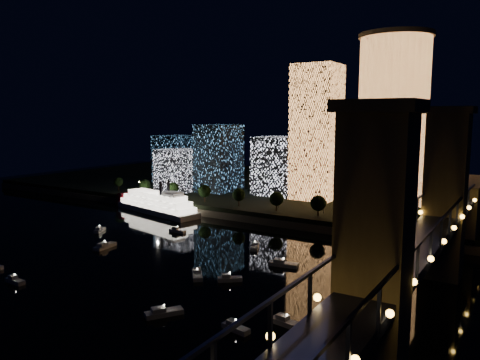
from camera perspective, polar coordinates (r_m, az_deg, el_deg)
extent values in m
plane|color=black|center=(136.32, -9.66, -12.62)|extent=(520.00, 520.00, 0.00)
cube|color=black|center=(272.27, 13.45, -1.81)|extent=(420.00, 160.00, 5.00)
cube|color=#6B5E4C|center=(201.58, 6.16, -5.33)|extent=(420.00, 6.00, 3.00)
cylinder|color=#FF9F51|center=(234.40, 18.08, 6.67)|extent=(32.00, 32.00, 77.99)
cylinder|color=#6B5E4C|center=(237.18, 18.51, 16.37)|extent=(34.00, 34.00, 2.00)
cube|color=#FF9F51|center=(240.64, 9.32, 5.73)|extent=(21.22, 21.22, 67.51)
cube|color=white|center=(251.86, 4.91, 1.74)|extent=(25.21, 21.33, 31.02)
cube|color=#58A7F0|center=(264.39, -2.58, 2.74)|extent=(18.66, 24.26, 37.32)
cube|color=white|center=(270.59, -7.29, 1.28)|extent=(23.02, 20.93, 23.02)
cube|color=#58A7F0|center=(294.19, -7.69, 2.49)|extent=(21.45, 23.60, 30.03)
cube|color=#171D4A|center=(101.09, 19.08, -9.54)|extent=(10.00, 260.00, 2.00)
cube|color=#6B5E4C|center=(147.75, 23.69, -1.93)|extent=(11.00, 9.00, 48.00)
cube|color=#6B5E4C|center=(80.79, 15.94, -9.36)|extent=(11.00, 9.00, 48.00)
cube|color=#6B5E4C|center=(145.86, 24.24, 7.80)|extent=(13.00, 11.00, 2.00)
cube|color=#6B5E4C|center=(77.28, 16.65, 8.64)|extent=(13.00, 11.00, 2.00)
cube|color=#171D4A|center=(100.45, 16.48, -5.40)|extent=(0.50, 150.00, 0.50)
cube|color=#171D4A|center=(98.32, 22.11, -5.95)|extent=(0.50, 150.00, 0.50)
cube|color=#6B5E4C|center=(198.77, 25.71, -3.32)|extent=(12.00, 40.00, 23.00)
cube|color=#171D4A|center=(69.04, 7.82, -14.36)|extent=(0.50, 0.50, 7.00)
cube|color=#171D4A|center=(90.23, 14.26, -9.13)|extent=(0.50, 0.50, 7.00)
cube|color=#171D4A|center=(112.55, 18.10, -5.87)|extent=(0.50, 0.50, 7.00)
cube|color=#171D4A|center=(135.45, 20.63, -3.69)|extent=(0.50, 0.50, 7.00)
cube|color=#171D4A|center=(158.67, 22.42, -2.14)|extent=(0.50, 0.50, 7.00)
sphere|color=#FFB138|center=(62.57, 3.73, -18.46)|extent=(1.20, 1.20, 1.20)
sphere|color=#FFB138|center=(101.88, 16.09, -8.22)|extent=(1.20, 1.20, 1.20)
sphere|color=#FFB138|center=(144.54, 21.14, -3.69)|extent=(1.20, 1.20, 1.20)
sphere|color=#FFB138|center=(188.29, 23.84, -1.23)|extent=(1.20, 1.20, 1.20)
cube|color=silver|center=(234.00, -10.09, -3.59)|extent=(53.70, 22.71, 2.62)
cube|color=white|center=(233.52, -10.11, -2.99)|extent=(49.21, 20.73, 2.40)
cube|color=white|center=(233.08, -10.12, -2.41)|extent=(44.71, 18.75, 2.40)
cube|color=white|center=(232.66, -10.13, -1.83)|extent=(38.09, 16.31, 2.40)
cube|color=silver|center=(221.91, -8.18, -1.72)|extent=(9.90, 8.23, 1.96)
cylinder|color=black|center=(225.44, -9.65, -0.98)|extent=(1.53, 1.53, 6.54)
cylinder|color=black|center=(227.99, -8.76, -0.86)|extent=(1.53, 1.53, 6.54)
cylinder|color=maroon|center=(255.08, -13.52, -2.29)|extent=(9.52, 11.20, 7.63)
cube|color=silver|center=(111.85, 5.72, -16.95)|extent=(8.12, 3.64, 1.20)
cube|color=silver|center=(112.01, 5.22, -16.29)|extent=(3.01, 2.42, 1.00)
sphere|color=white|center=(111.02, 5.74, -16.02)|extent=(0.36, 0.36, 0.36)
cube|color=silver|center=(137.88, -1.24, -11.99)|extent=(6.91, 6.21, 1.20)
cube|color=silver|center=(137.42, -1.69, -11.58)|extent=(3.08, 2.98, 1.00)
sphere|color=white|center=(137.21, -1.24, -11.21)|extent=(0.36, 0.36, 0.36)
cube|color=silver|center=(169.79, 1.81, -8.13)|extent=(5.82, 8.46, 1.20)
cube|color=silver|center=(170.66, 1.85, -7.67)|extent=(3.12, 3.47, 1.00)
sphere|color=white|center=(169.24, 1.81, -7.48)|extent=(0.36, 0.36, 0.36)
cube|color=silver|center=(141.58, -5.23, -11.48)|extent=(7.76, 8.38, 1.20)
cube|color=silver|center=(142.45, -5.27, -10.89)|extent=(3.69, 3.77, 1.00)
sphere|color=white|center=(140.93, -5.24, -10.72)|extent=(0.36, 0.36, 0.36)
cube|color=silver|center=(151.24, 5.33, -10.20)|extent=(9.72, 4.54, 1.20)
cube|color=silver|center=(151.30, 4.82, -9.75)|extent=(3.64, 2.95, 1.00)
sphere|color=white|center=(150.63, 5.34, -9.48)|extent=(0.36, 0.36, 0.36)
cube|color=silver|center=(150.67, -25.72, -11.05)|extent=(6.88, 2.40, 1.20)
cube|color=silver|center=(151.18, -25.95, -10.56)|extent=(2.44, 1.85, 1.00)
sphere|color=white|center=(150.06, -25.77, -10.33)|extent=(0.36, 0.36, 0.36)
cube|color=silver|center=(117.72, -9.24, -15.70)|extent=(7.41, 9.25, 1.20)
cube|color=silver|center=(116.96, -9.93, -15.29)|extent=(3.73, 3.97, 1.00)
sphere|color=white|center=(116.93, -9.27, -14.80)|extent=(0.36, 0.36, 0.36)
cube|color=silver|center=(108.94, -0.51, -17.62)|extent=(7.15, 3.33, 1.20)
cube|color=silver|center=(109.10, -0.93, -16.94)|extent=(2.67, 2.17, 1.00)
sphere|color=white|center=(108.09, -0.51, -16.67)|extent=(0.36, 0.36, 0.36)
cube|color=silver|center=(201.80, -16.73, -5.87)|extent=(4.76, 7.13, 1.20)
cube|color=silver|center=(200.65, -16.87, -5.63)|extent=(2.59, 2.90, 1.00)
sphere|color=white|center=(201.35, -16.75, -5.32)|extent=(0.36, 0.36, 0.36)
cube|color=silver|center=(193.69, -7.63, -6.18)|extent=(7.27, 2.65, 1.20)
cube|color=silver|center=(194.06, -7.89, -5.82)|extent=(2.60, 1.99, 1.00)
sphere|color=white|center=(193.21, -7.64, -5.60)|extent=(0.36, 0.36, 0.36)
cube|color=silver|center=(177.04, -16.13, -7.78)|extent=(4.00, 9.50, 1.20)
cube|color=silver|center=(175.76, -16.45, -7.53)|extent=(2.76, 3.48, 1.00)
sphere|color=white|center=(176.52, -16.16, -7.15)|extent=(0.36, 0.36, 0.36)
cylinder|color=black|center=(270.86, -14.58, -0.94)|extent=(0.70, 0.70, 4.00)
sphere|color=black|center=(270.35, -14.61, -0.20)|extent=(5.19, 5.19, 5.19)
cylinder|color=black|center=(256.74, -11.52, -1.32)|extent=(0.70, 0.70, 4.00)
sphere|color=black|center=(256.21, -11.55, -0.55)|extent=(5.90, 5.90, 5.90)
cylinder|color=black|center=(243.46, -8.12, -1.74)|extent=(0.70, 0.70, 4.00)
sphere|color=black|center=(242.90, -8.14, -0.93)|extent=(5.75, 5.75, 5.75)
cylinder|color=black|center=(231.14, -4.34, -2.20)|extent=(0.70, 0.70, 4.00)
sphere|color=black|center=(230.55, -4.35, -1.34)|extent=(6.36, 6.36, 6.36)
cylinder|color=black|center=(219.95, -0.15, -2.70)|extent=(0.70, 0.70, 4.00)
sphere|color=black|center=(219.33, -0.15, -1.80)|extent=(6.14, 6.14, 6.14)
cylinder|color=black|center=(210.08, 4.46, -3.23)|extent=(0.70, 0.70, 4.00)
sphere|color=black|center=(209.43, 4.47, -2.29)|extent=(6.42, 6.42, 6.42)
cylinder|color=black|center=(201.71, 9.50, -3.78)|extent=(0.70, 0.70, 4.00)
sphere|color=black|center=(201.03, 9.52, -2.81)|extent=(6.74, 6.74, 6.74)
cylinder|color=black|center=(195.04, 14.93, -4.35)|extent=(0.70, 0.70, 4.00)
sphere|color=black|center=(194.34, 14.97, -3.34)|extent=(5.89, 5.89, 5.89)
cylinder|color=black|center=(190.25, 20.70, -4.90)|extent=(0.70, 0.70, 4.00)
sphere|color=black|center=(189.53, 20.75, -3.87)|extent=(5.36, 5.36, 5.36)
cylinder|color=black|center=(267.81, -12.18, -0.85)|extent=(0.24, 0.24, 5.00)
sphere|color=#FFCC7F|center=(267.41, -12.20, -0.26)|extent=(0.70, 0.70, 0.70)
cylinder|color=black|center=(253.01, -8.62, -1.27)|extent=(0.24, 0.24, 5.00)
sphere|color=#FFCC7F|center=(252.59, -8.64, -0.64)|extent=(0.70, 0.70, 0.70)
cylinder|color=black|center=(239.33, -4.64, -1.73)|extent=(0.24, 0.24, 5.00)
sphere|color=#FFCC7F|center=(238.87, -4.65, -1.07)|extent=(0.70, 0.70, 0.70)
cylinder|color=black|center=(226.95, -0.19, -2.24)|extent=(0.24, 0.24, 5.00)
sphere|color=#FFCC7F|center=(226.47, -0.19, -1.54)|extent=(0.70, 0.70, 0.70)
cylinder|color=black|center=(216.11, 4.74, -2.78)|extent=(0.24, 0.24, 5.00)
sphere|color=#FFCC7F|center=(215.61, 4.75, -2.05)|extent=(0.70, 0.70, 0.70)
cylinder|color=black|center=(207.05, 10.15, -3.35)|extent=(0.24, 0.24, 5.00)
sphere|color=#FFCC7F|center=(206.53, 10.17, -2.59)|extent=(0.70, 0.70, 0.70)
cylinder|color=black|center=(200.01, 16.00, -3.94)|extent=(0.24, 0.24, 5.00)
sphere|color=#FFCC7F|center=(199.46, 16.03, -3.15)|extent=(0.70, 0.70, 0.70)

